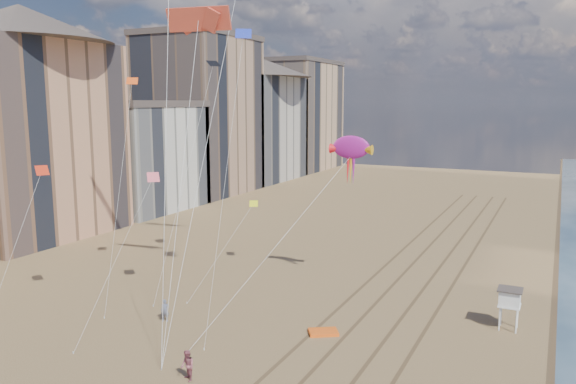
% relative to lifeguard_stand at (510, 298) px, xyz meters
% --- Properties ---
extents(tracks, '(7.68, 120.00, 0.01)m').
position_rel_lifeguard_stand_xyz_m(tracks, '(-9.15, 1.80, -2.41)').
color(tracks, brown).
rests_on(tracks, ground).
extents(buildings, '(34.72, 131.35, 29.00)m').
position_rel_lifeguard_stand_xyz_m(buildings, '(-57.44, 37.39, 11.13)').
color(buildings, '#C6B284').
rests_on(buildings, ground).
extents(lifeguard_stand, '(1.74, 1.74, 3.14)m').
position_rel_lifeguard_stand_xyz_m(lifeguard_stand, '(0.00, 0.00, 0.00)').
color(lifeguard_stand, white).
rests_on(lifeguard_stand, ground).
extents(grounded_kite, '(2.50, 2.26, 0.24)m').
position_rel_lifeguard_stand_xyz_m(grounded_kite, '(-12.08, -6.80, -2.30)').
color(grounded_kite, '#FF5F15').
rests_on(grounded_kite, ground).
extents(show_kite, '(4.63, 9.07, 21.69)m').
position_rel_lifeguard_stand_xyz_m(show_kite, '(-13.79, 3.27, 10.42)').
color(show_kite, '#A01885').
rests_on(show_kite, ground).
extents(kite_flyer_a, '(0.76, 0.67, 1.74)m').
position_rel_lifeguard_stand_xyz_m(kite_flyer_a, '(-24.00, -9.97, -1.55)').
color(kite_flyer_a, slate).
rests_on(kite_flyer_a, ground).
extents(kite_flyer_b, '(1.18, 1.12, 1.92)m').
position_rel_lifeguard_stand_xyz_m(kite_flyer_b, '(-16.84, -16.90, -1.46)').
color(kite_flyer_b, '#9A4E5A').
rests_on(kite_flyer_b, ground).
extents(small_kites, '(15.63, 19.60, 15.88)m').
position_rel_lifeguard_stand_xyz_m(small_kites, '(-26.13, -4.30, 13.51)').
color(small_kites, black).
rests_on(small_kites, ground).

